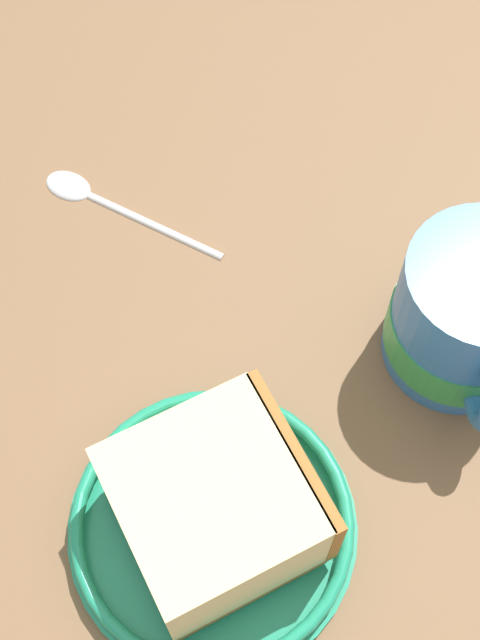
{
  "coord_description": "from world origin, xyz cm",
  "views": [
    {
      "loc": [
        -12.82,
        -13.34,
        47.39
      ],
      "look_at": [
        5.63,
        -0.57,
        3.0
      ],
      "focal_mm": 52.14,
      "sensor_mm": 36.0,
      "label": 1
    }
  ],
  "objects_px": {
    "cake_slice": "(216,505)",
    "tea_mug": "(468,318)",
    "small_plate": "(212,525)",
    "teaspoon": "(95,196)"
  },
  "relations": [
    {
      "from": "cake_slice",
      "to": "tea_mug",
      "type": "distance_m",
      "value": 0.17
    },
    {
      "from": "small_plate",
      "to": "tea_mug",
      "type": "relative_size",
      "value": 1.54
    },
    {
      "from": "cake_slice",
      "to": "tea_mug",
      "type": "bearing_deg",
      "value": -17.98
    },
    {
      "from": "teaspoon",
      "to": "tea_mug",
      "type": "bearing_deg",
      "value": -81.4
    },
    {
      "from": "small_plate",
      "to": "tea_mug",
      "type": "xyz_separation_m",
      "value": [
        0.16,
        -0.05,
        0.03
      ]
    },
    {
      "from": "tea_mug",
      "to": "teaspoon",
      "type": "distance_m",
      "value": 0.23
    },
    {
      "from": "cake_slice",
      "to": "teaspoon",
      "type": "bearing_deg",
      "value": 55.43
    },
    {
      "from": "small_plate",
      "to": "teaspoon",
      "type": "bearing_deg",
      "value": 54.72
    },
    {
      "from": "small_plate",
      "to": "cake_slice",
      "type": "distance_m",
      "value": 0.03
    },
    {
      "from": "cake_slice",
      "to": "teaspoon",
      "type": "xyz_separation_m",
      "value": [
        0.12,
        0.18,
        -0.04
      ]
    }
  ]
}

